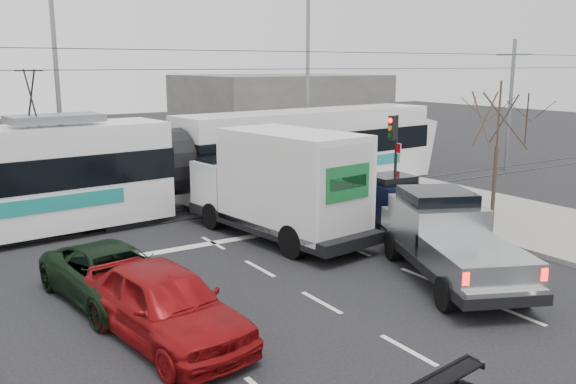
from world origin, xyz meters
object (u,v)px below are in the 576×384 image
traffic_signal (394,141)px  tram (169,164)px  red_car (165,304)px  silver_pickup (447,236)px  box_truck (280,186)px  green_car (114,275)px  bare_tree (499,120)px  street_lamp_near (305,76)px  navy_pickup (400,206)px  street_lamp_far (52,78)px

traffic_signal → tram: size_ratio=0.13×
red_car → silver_pickup: bearing=-10.3°
box_truck → red_car: (-6.11, -5.26, -0.97)m
green_car → traffic_signal: bearing=9.2°
box_truck → tram: bearing=101.7°
bare_tree → silver_pickup: bare_tree is taller
tram → street_lamp_near: bearing=16.9°
traffic_signal → tram: 8.80m
box_truck → traffic_signal: bearing=3.6°
bare_tree → box_truck: bearing=158.3°
navy_pickup → red_car: bearing=-154.1°
street_lamp_near → tram: street_lamp_near is taller
green_car → red_car: (0.24, -2.72, 0.15)m
bare_tree → red_car: size_ratio=1.04×
navy_pickup → silver_pickup: bearing=-110.7°
traffic_signal → green_car: traffic_signal is taller
street_lamp_far → navy_pickup: size_ratio=1.91×
street_lamp_near → navy_pickup: (-3.05, -10.31, -4.16)m
silver_pickup → navy_pickup: bearing=87.5°
traffic_signal → box_truck: bearing=-169.1°
silver_pickup → navy_pickup: size_ratio=1.37×
bare_tree → navy_pickup: size_ratio=1.06×
street_lamp_near → street_lamp_far: size_ratio=1.00×
red_car → tram: bearing=59.4°
bare_tree → street_lamp_near: 11.58m
traffic_signal → street_lamp_far: bearing=138.3°
street_lamp_far → box_truck: street_lamp_far is taller
silver_pickup → green_car: (-8.19, 3.04, -0.44)m
tram → bare_tree: bearing=-47.0°
tram → box_truck: (1.78, -5.17, -0.16)m
traffic_signal → bare_tree: bearing=-74.2°
street_lamp_near → box_truck: street_lamp_near is taller
bare_tree → green_car: 13.85m
traffic_signal → silver_pickup: bearing=-121.8°
traffic_signal → tram: tram is taller
traffic_signal → green_car: size_ratio=0.75×
traffic_signal → navy_pickup: 3.99m
traffic_signal → red_car: bearing=-152.1°
bare_tree → street_lamp_far: street_lamp_far is taller
street_lamp_near → silver_pickup: street_lamp_near is taller
street_lamp_near → red_car: bearing=-133.0°
bare_tree → tram: 12.13m
traffic_signal → box_truck: (-6.01, -1.16, -0.95)m
street_lamp_far → tram: size_ratio=0.33×
box_truck → street_lamp_near: bearing=44.3°
street_lamp_far → silver_pickup: 17.94m
bare_tree → red_car: bare_tree is taller
silver_pickup → red_car: silver_pickup is taller
silver_pickup → green_car: bearing=-176.3°
tram → silver_pickup: 11.37m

